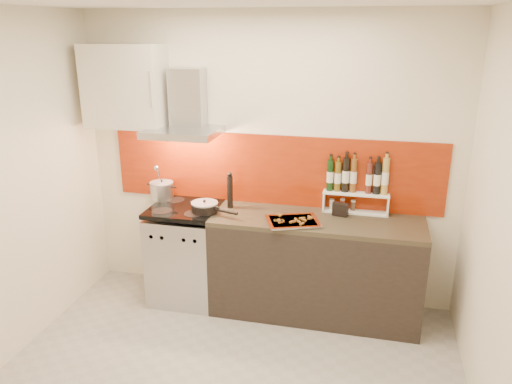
% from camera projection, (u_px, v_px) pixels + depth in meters
% --- Properties ---
extents(floor, '(3.40, 3.40, 0.00)m').
position_uv_depth(floor, '(226.00, 383.00, 3.61)').
color(floor, '#9E9991').
rests_on(floor, ground).
extents(back_wall, '(3.40, 0.02, 2.60)m').
position_uv_depth(back_wall, '(267.00, 161.00, 4.49)').
color(back_wall, silver).
rests_on(back_wall, ground).
extents(right_wall, '(0.02, 2.80, 2.60)m').
position_uv_depth(right_wall, '(509.00, 240.00, 2.82)').
color(right_wall, silver).
rests_on(right_wall, ground).
extents(backsplash, '(3.00, 0.02, 0.64)m').
position_uv_depth(backsplash, '(273.00, 170.00, 4.49)').
color(backsplash, maroon).
rests_on(backsplash, back_wall).
extents(range_stove, '(0.60, 0.60, 0.91)m').
position_uv_depth(range_stove, '(186.00, 254.00, 4.63)').
color(range_stove, '#B7B7BA').
rests_on(range_stove, ground).
extents(counter, '(1.80, 0.60, 0.90)m').
position_uv_depth(counter, '(315.00, 267.00, 4.37)').
color(counter, black).
rests_on(counter, ground).
extents(range_hood, '(0.62, 0.50, 0.61)m').
position_uv_depth(range_hood, '(186.00, 112.00, 4.35)').
color(range_hood, '#B7B7BA').
rests_on(range_hood, back_wall).
extents(upper_cabinet, '(0.70, 0.35, 0.72)m').
position_uv_depth(upper_cabinet, '(125.00, 86.00, 4.39)').
color(upper_cabinet, beige).
rests_on(upper_cabinet, back_wall).
extents(stock_pot, '(0.22, 0.22, 0.19)m').
position_uv_depth(stock_pot, '(162.00, 190.00, 4.67)').
color(stock_pot, '#B7B7BA').
rests_on(stock_pot, range_stove).
extents(saute_pan, '(0.44, 0.24, 0.11)m').
position_uv_depth(saute_pan, '(205.00, 207.00, 4.35)').
color(saute_pan, black).
rests_on(saute_pan, range_stove).
extents(utensil_jar, '(0.08, 0.11, 0.37)m').
position_uv_depth(utensil_jar, '(159.00, 190.00, 4.60)').
color(utensil_jar, silver).
rests_on(utensil_jar, range_stove).
extents(pepper_mill, '(0.05, 0.05, 0.33)m').
position_uv_depth(pepper_mill, '(230.00, 191.00, 4.44)').
color(pepper_mill, black).
rests_on(pepper_mill, counter).
extents(step_shelf, '(0.57, 0.15, 0.50)m').
position_uv_depth(step_shelf, '(356.00, 186.00, 4.31)').
color(step_shelf, white).
rests_on(step_shelf, counter).
extents(caddy_box, '(0.14, 0.09, 0.11)m').
position_uv_depth(caddy_box, '(340.00, 209.00, 4.27)').
color(caddy_box, black).
rests_on(caddy_box, counter).
extents(baking_tray, '(0.51, 0.46, 0.03)m').
position_uv_depth(baking_tray, '(293.00, 221.00, 4.13)').
color(baking_tray, silver).
rests_on(baking_tray, counter).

